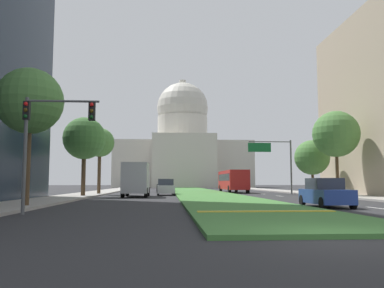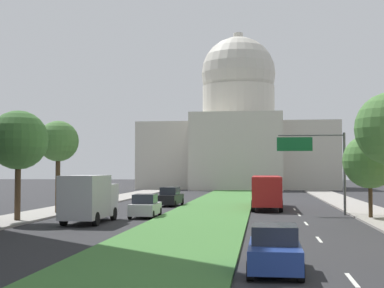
{
  "view_description": "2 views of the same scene",
  "coord_description": "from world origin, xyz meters",
  "px_view_note": "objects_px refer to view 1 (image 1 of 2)",
  "views": [
    {
      "loc": [
        -4.31,
        -9.75,
        1.42
      ],
      "look_at": [
        -2.19,
        23.35,
        4.6
      ],
      "focal_mm": 37.23,
      "sensor_mm": 36.0,
      "label": 1
    },
    {
      "loc": [
        4.27,
        -7.55,
        3.64
      ],
      "look_at": [
        -1.61,
        39.69,
        5.75
      ],
      "focal_mm": 52.27,
      "sensor_mm": 36.0,
      "label": 2
    }
  ],
  "objects_px": {
    "street_tree_left_mid": "(84,139)",
    "sedan_lead_stopped": "(325,193)",
    "overhead_guide_sign": "(275,155)",
    "sedan_distant": "(164,186)",
    "sedan_midblock": "(166,188)",
    "box_truck_delivery": "(136,179)",
    "street_tree_right_mid": "(336,134)",
    "capitol_building": "(183,149)",
    "traffic_light_near_left": "(45,129)",
    "street_tree_right_far": "(312,158)",
    "street_tree_left_near": "(30,102)",
    "city_bus": "(233,179)",
    "street_tree_left_far": "(100,143)"
  },
  "relations": [
    {
      "from": "capitol_building",
      "to": "sedan_distant",
      "type": "bearing_deg",
      "value": -95.19
    },
    {
      "from": "sedan_midblock",
      "to": "sedan_distant",
      "type": "distance_m",
      "value": 12.96
    },
    {
      "from": "street_tree_left_mid",
      "to": "sedan_lead_stopped",
      "type": "xyz_separation_m",
      "value": [
        16.91,
        -16.27,
        -4.79
      ]
    },
    {
      "from": "sedan_midblock",
      "to": "sedan_lead_stopped",
      "type": "bearing_deg",
      "value": -66.72
    },
    {
      "from": "street_tree_right_far",
      "to": "sedan_lead_stopped",
      "type": "xyz_separation_m",
      "value": [
        -7.33,
        -21.49,
        -3.39
      ]
    },
    {
      "from": "overhead_guide_sign",
      "to": "street_tree_right_far",
      "type": "bearing_deg",
      "value": -48.07
    },
    {
      "from": "sedan_distant",
      "to": "box_truck_delivery",
      "type": "bearing_deg",
      "value": -98.4
    },
    {
      "from": "overhead_guide_sign",
      "to": "city_bus",
      "type": "relative_size",
      "value": 0.59
    },
    {
      "from": "street_tree_right_mid",
      "to": "sedan_lead_stopped",
      "type": "height_order",
      "value": "street_tree_right_mid"
    },
    {
      "from": "box_truck_delivery",
      "to": "capitol_building",
      "type": "bearing_deg",
      "value": 83.98
    },
    {
      "from": "overhead_guide_sign",
      "to": "sedan_midblock",
      "type": "distance_m",
      "value": 14.28
    },
    {
      "from": "city_bus",
      "to": "street_tree_left_mid",
      "type": "bearing_deg",
      "value": -137.68
    },
    {
      "from": "sedan_lead_stopped",
      "to": "sedan_midblock",
      "type": "height_order",
      "value": "sedan_midblock"
    },
    {
      "from": "street_tree_right_mid",
      "to": "box_truck_delivery",
      "type": "distance_m",
      "value": 19.98
    },
    {
      "from": "capitol_building",
      "to": "overhead_guide_sign",
      "type": "distance_m",
      "value": 60.6
    },
    {
      "from": "street_tree_left_near",
      "to": "city_bus",
      "type": "bearing_deg",
      "value": 61.91
    },
    {
      "from": "city_bus",
      "to": "box_truck_delivery",
      "type": "bearing_deg",
      "value": -127.99
    },
    {
      "from": "street_tree_left_near",
      "to": "sedan_distant",
      "type": "xyz_separation_m",
      "value": [
        7.41,
        33.75,
        -5.07
      ]
    },
    {
      "from": "sedan_distant",
      "to": "sedan_midblock",
      "type": "bearing_deg",
      "value": -88.99
    },
    {
      "from": "street_tree_left_mid",
      "to": "sedan_lead_stopped",
      "type": "relative_size",
      "value": 1.85
    },
    {
      "from": "traffic_light_near_left",
      "to": "street_tree_right_far",
      "type": "xyz_separation_m",
      "value": [
        21.77,
        25.75,
        0.37
      ]
    },
    {
      "from": "street_tree_left_far",
      "to": "box_truck_delivery",
      "type": "distance_m",
      "value": 8.83
    },
    {
      "from": "street_tree_right_far",
      "to": "city_bus",
      "type": "height_order",
      "value": "street_tree_right_far"
    },
    {
      "from": "capitol_building",
      "to": "box_truck_delivery",
      "type": "xyz_separation_m",
      "value": [
        -7.22,
        -68.4,
        -8.59
      ]
    },
    {
      "from": "street_tree_left_near",
      "to": "sedan_distant",
      "type": "height_order",
      "value": "street_tree_left_near"
    },
    {
      "from": "traffic_light_near_left",
      "to": "sedan_midblock",
      "type": "bearing_deg",
      "value": 78.09
    },
    {
      "from": "overhead_guide_sign",
      "to": "street_tree_left_mid",
      "type": "height_order",
      "value": "street_tree_left_mid"
    },
    {
      "from": "street_tree_right_mid",
      "to": "box_truck_delivery",
      "type": "xyz_separation_m",
      "value": [
        -19.46,
        0.94,
        -4.41
      ]
    },
    {
      "from": "street_tree_right_far",
      "to": "sedan_distant",
      "type": "relative_size",
      "value": 1.29
    },
    {
      "from": "sedan_distant",
      "to": "box_truck_delivery",
      "type": "relative_size",
      "value": 0.74
    },
    {
      "from": "overhead_guide_sign",
      "to": "street_tree_right_mid",
      "type": "distance_m",
      "value": 10.34
    },
    {
      "from": "capitol_building",
      "to": "street_tree_left_mid",
      "type": "bearing_deg",
      "value": -100.09
    },
    {
      "from": "street_tree_left_mid",
      "to": "street_tree_right_far",
      "type": "xyz_separation_m",
      "value": [
        24.24,
        5.23,
        -1.4
      ]
    },
    {
      "from": "street_tree_left_far",
      "to": "street_tree_right_far",
      "type": "relative_size",
      "value": 1.22
    },
    {
      "from": "capitol_building",
      "to": "city_bus",
      "type": "distance_m",
      "value": 54.01
    },
    {
      "from": "box_truck_delivery",
      "to": "city_bus",
      "type": "height_order",
      "value": "box_truck_delivery"
    },
    {
      "from": "street_tree_left_near",
      "to": "sedan_midblock",
      "type": "relative_size",
      "value": 1.86
    },
    {
      "from": "traffic_light_near_left",
      "to": "street_tree_left_far",
      "type": "distance_m",
      "value": 27.14
    },
    {
      "from": "street_tree_left_far",
      "to": "box_truck_delivery",
      "type": "xyz_separation_m",
      "value": [
        4.59,
        -6.34,
        -4.1
      ]
    },
    {
      "from": "street_tree_left_near",
      "to": "box_truck_delivery",
      "type": "xyz_separation_m",
      "value": [
        4.79,
        16.06,
        -4.25
      ]
    },
    {
      "from": "street_tree_left_far",
      "to": "sedan_lead_stopped",
      "type": "bearing_deg",
      "value": -54.0
    },
    {
      "from": "street_tree_left_far",
      "to": "street_tree_right_far",
      "type": "bearing_deg",
      "value": -2.98
    },
    {
      "from": "street_tree_right_far",
      "to": "sedan_lead_stopped",
      "type": "relative_size",
      "value": 1.49
    },
    {
      "from": "capitol_building",
      "to": "box_truck_delivery",
      "type": "relative_size",
      "value": 5.54
    },
    {
      "from": "box_truck_delivery",
      "to": "traffic_light_near_left",
      "type": "bearing_deg",
      "value": -96.93
    },
    {
      "from": "city_bus",
      "to": "sedan_midblock",
      "type": "bearing_deg",
      "value": -130.77
    },
    {
      "from": "street_tree_left_near",
      "to": "sedan_midblock",
      "type": "height_order",
      "value": "street_tree_left_near"
    },
    {
      "from": "street_tree_right_mid",
      "to": "street_tree_left_far",
      "type": "relative_size",
      "value": 1.12
    },
    {
      "from": "overhead_guide_sign",
      "to": "sedan_distant",
      "type": "bearing_deg",
      "value": 146.16
    },
    {
      "from": "city_bus",
      "to": "capitol_building",
      "type": "bearing_deg",
      "value": 95.07
    }
  ]
}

